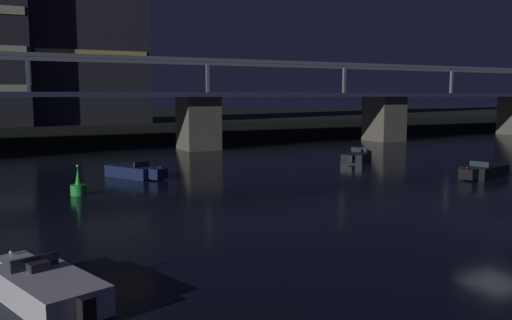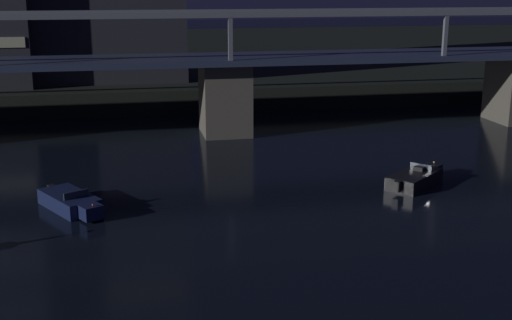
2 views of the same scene
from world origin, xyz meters
The scene contains 4 objects.
far_riverbank centered at (0.00, 85.52, 1.10)m, with size 240.00×80.00×2.20m, color black.
river_bridge centered at (0.00, 37.51, 4.19)m, with size 105.24×6.40×9.38m.
speedboat_near_center centered at (-10.66, 20.96, 0.41)m, with size 3.57×4.88×1.16m.
speedboat_mid_center centered at (8.73, 21.53, 0.41)m, with size 4.57×4.17×1.16m.
Camera 2 is at (-7.83, -13.74, 11.49)m, focal length 47.59 mm.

